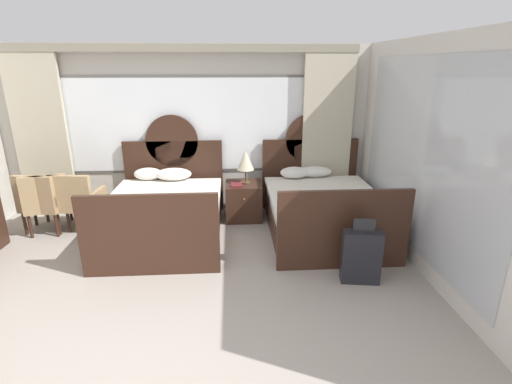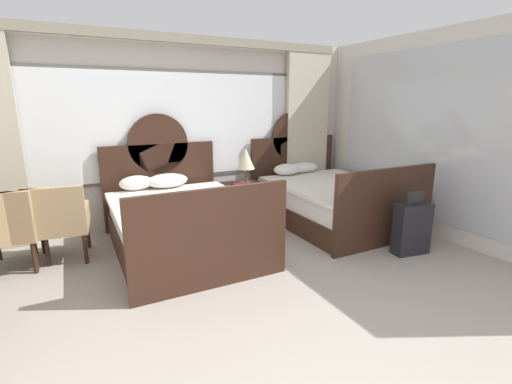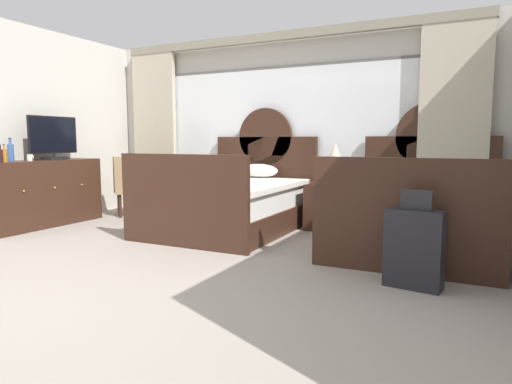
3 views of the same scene
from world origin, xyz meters
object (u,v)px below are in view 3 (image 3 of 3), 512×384
object	(u,v)px
nightstand_between_beds	(331,206)
dresser_minibar	(41,193)
table_lamp_on_nightstand	(335,156)
bottle_spirit_blue	(11,152)
armchair_by_window_right	(140,184)
cup_on_dresser	(30,158)
bed_near_mirror	(418,215)
armchair_by_window_left	(163,185)
book_on_nightstand	(321,183)
tv_flatscreen	(53,138)
bottle_wine_dark	(0,155)
bottle_liquor_amber	(5,155)
suitcase_on_floor	(414,248)
armchair_by_window_centre	(138,184)
bed_near_window	(232,202)

from	to	relation	value
nightstand_between_beds	dresser_minibar	size ratio (longest dim) A/B	0.36
table_lamp_on_nightstand	dresser_minibar	distance (m)	3.96
bottle_spirit_blue	armchair_by_window_right	world-z (taller)	bottle_spirit_blue
cup_on_dresser	bottle_spirit_blue	bearing A→B (deg)	-116.83
bed_near_mirror	armchair_by_window_left	distance (m)	3.61
dresser_minibar	bottle_spirit_blue	distance (m)	0.67
book_on_nightstand	table_lamp_on_nightstand	bearing A→B (deg)	40.65
tv_flatscreen	armchair_by_window_left	size ratio (longest dim) A/B	0.84
book_on_nightstand	cup_on_dresser	xyz separation A→B (m)	(-3.44, -1.56, 0.32)
bottle_wine_dark	dresser_minibar	bearing A→B (deg)	100.20
armchair_by_window_left	armchair_by_window_right	xyz separation A→B (m)	(-0.44, 0.00, 0.00)
bottle_liquor_amber	bottle_spirit_blue	bearing A→B (deg)	128.49
armchair_by_window_right	suitcase_on_floor	distance (m)	4.49
dresser_minibar	armchair_by_window_left	world-z (taller)	armchair_by_window_left
tv_flatscreen	armchair_by_window_right	xyz separation A→B (m)	(0.65, 0.97, -0.69)
book_on_nightstand	armchair_by_window_centre	size ratio (longest dim) A/B	0.29
bed_near_mirror	armchair_by_window_left	xyz separation A→B (m)	(-3.60, 0.27, 0.14)
bed_near_mirror	nightstand_between_beds	world-z (taller)	bed_near_mirror
tv_flatscreen	bottle_wine_dark	bearing A→B (deg)	-84.30
nightstand_between_beds	suitcase_on_floor	world-z (taller)	suitcase_on_floor
armchair_by_window_left	bed_near_window	bearing A→B (deg)	-11.53
bottle_wine_dark	suitcase_on_floor	size ratio (longest dim) A/B	0.28
bed_near_window	tv_flatscreen	xyz separation A→B (m)	(-2.41, -0.70, 0.83)
cup_on_dresser	armchair_by_window_left	distance (m)	1.78
bottle_wine_dark	armchair_by_window_right	distance (m)	1.95
suitcase_on_floor	book_on_nightstand	bearing A→B (deg)	126.03
table_lamp_on_nightstand	armchair_by_window_right	bearing A→B (deg)	-173.46
tv_flatscreen	bottle_wine_dark	size ratio (longest dim) A/B	3.52
bottle_liquor_amber	bottle_spirit_blue	xyz separation A→B (m)	(-0.15, 0.19, 0.03)
bottle_wine_dark	bottle_spirit_blue	bearing A→B (deg)	124.95
bottle_spirit_blue	cup_on_dresser	size ratio (longest dim) A/B	2.74
bed_near_mirror	book_on_nightstand	bearing A→B (deg)	158.79
cup_on_dresser	armchair_by_window_right	bearing A→B (deg)	64.08
dresser_minibar	cup_on_dresser	world-z (taller)	cup_on_dresser
tv_flatscreen	cup_on_dresser	bearing A→B (deg)	-90.18
book_on_nightstand	bottle_spirit_blue	size ratio (longest dim) A/B	0.87
bed_near_mirror	armchair_by_window_right	world-z (taller)	bed_near_mirror
nightstand_between_beds	book_on_nightstand	world-z (taller)	book_on_nightstand
bed_near_mirror	bottle_spirit_blue	world-z (taller)	bed_near_mirror
dresser_minibar	bottle_wine_dark	xyz separation A→B (m)	(0.11, -0.62, 0.53)
table_lamp_on_nightstand	tv_flatscreen	xyz separation A→B (m)	(-3.59, -1.31, 0.23)
bottle_liquor_amber	bed_near_window	bearing A→B (deg)	31.71
dresser_minibar	suitcase_on_floor	bearing A→B (deg)	-5.80
table_lamp_on_nightstand	armchair_by_window_centre	world-z (taller)	table_lamp_on_nightstand
book_on_nightstand	dresser_minibar	size ratio (longest dim) A/B	0.16
book_on_nightstand	suitcase_on_floor	xyz separation A→B (m)	(1.37, -1.89, -0.29)
bed_near_mirror	bed_near_window	bearing A→B (deg)	179.96
tv_flatscreen	bottle_spirit_blue	bearing A→B (deg)	-100.01
bed_near_mirror	armchair_by_window_centre	xyz separation A→B (m)	(-4.07, 0.27, 0.14)
bottle_liquor_amber	armchair_by_window_left	world-z (taller)	bottle_liquor_amber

